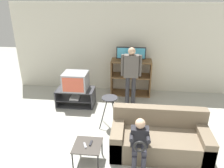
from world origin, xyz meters
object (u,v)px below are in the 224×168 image
(remote_control_white, at_px, (85,145))
(television_flat, at_px, (131,54))
(tv_stand, at_px, (76,97))
(media_shelf, at_px, (131,77))
(remote_control_black, at_px, (91,143))
(snack_table, at_px, (88,147))
(television_main, at_px, (76,81))
(person_seated_child, at_px, (139,141))
(person_standing_adult, at_px, (131,71))
(folding_stool, at_px, (110,103))
(couch, at_px, (159,139))

(remote_control_white, bearing_deg, television_flat, 52.54)
(tv_stand, distance_m, media_shelf, 1.72)
(remote_control_black, bearing_deg, snack_table, -139.10)
(television_main, height_order, person_seated_child, person_seated_child)
(person_standing_adult, relative_size, person_seated_child, 1.68)
(snack_table, height_order, remote_control_white, remote_control_white)
(media_shelf, bearing_deg, remote_control_white, -103.17)
(folding_stool, bearing_deg, remote_control_black, -99.42)
(snack_table, distance_m, couch, 1.36)
(remote_control_white, height_order, couch, couch)
(tv_stand, bearing_deg, television_flat, 31.50)
(snack_table, xyz_separation_m, person_seated_child, (0.89, -0.05, 0.22))
(remote_control_black, bearing_deg, tv_stand, 115.12)
(remote_control_white, bearing_deg, media_shelf, 52.20)
(television_main, bearing_deg, snack_table, -70.46)
(tv_stand, relative_size, person_seated_child, 1.06)
(folding_stool, bearing_deg, television_main, 138.15)
(snack_table, relative_size, person_seated_child, 0.52)
(tv_stand, distance_m, person_standing_adult, 1.64)
(television_flat, height_order, person_standing_adult, person_standing_adult)
(remote_control_black, height_order, person_standing_adult, person_standing_adult)
(remote_control_black, distance_m, couch, 1.30)
(person_standing_adult, bearing_deg, remote_control_white, -106.86)
(television_flat, bearing_deg, folding_stool, -102.82)
(media_shelf, relative_size, remote_control_black, 8.03)
(television_main, bearing_deg, television_flat, 31.95)
(television_flat, xyz_separation_m, couch, (0.63, -2.55, -0.94))
(snack_table, height_order, person_standing_adult, person_standing_adult)
(television_flat, distance_m, snack_table, 3.19)
(snack_table, bearing_deg, television_main, 109.54)
(folding_stool, height_order, snack_table, folding_stool)
(television_flat, relative_size, person_standing_adult, 0.53)
(couch, height_order, person_standing_adult, person_standing_adult)
(television_flat, distance_m, remote_control_black, 3.13)
(couch, xyz_separation_m, person_seated_child, (-0.39, -0.49, 0.28))
(television_flat, bearing_deg, television_main, -148.05)
(snack_table, distance_m, remote_control_black, 0.08)
(person_standing_adult, distance_m, person_seated_child, 2.43)
(television_main, xyz_separation_m, remote_control_black, (0.80, -2.08, -0.31))
(person_standing_adult, xyz_separation_m, person_seated_child, (0.21, -2.39, -0.39))
(person_standing_adult, bearing_deg, person_seated_child, -84.93)
(television_flat, height_order, remote_control_black, television_flat)
(television_main, height_order, couch, television_main)
(television_flat, height_order, snack_table, television_flat)
(tv_stand, xyz_separation_m, television_flat, (1.43, 0.88, 1.00))
(tv_stand, distance_m, remote_control_white, 2.28)
(media_shelf, bearing_deg, remote_control_black, -101.81)
(remote_control_white, bearing_deg, person_seated_child, -25.81)
(snack_table, bearing_deg, television_flat, 77.74)
(tv_stand, height_order, media_shelf, media_shelf)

